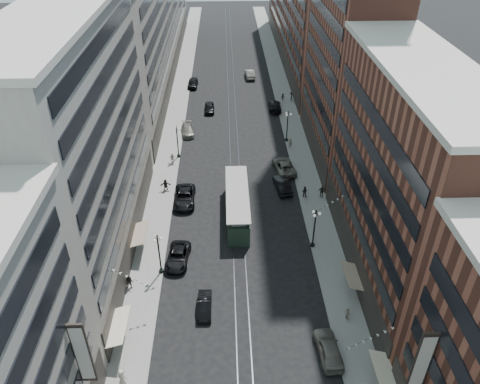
{
  "coord_description": "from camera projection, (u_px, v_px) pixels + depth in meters",
  "views": [
    {
      "loc": [
        -1.37,
        -12.26,
        38.59
      ],
      "look_at": [
        0.31,
        37.13,
        5.0
      ],
      "focal_mm": 35.0,
      "sensor_mm": 36.0,
      "label": 1
    }
  ],
  "objects": [
    {
      "name": "pedestrian_2",
      "position": [
        129.0,
        282.0,
        51.95
      ],
      "size": [
        1.02,
        0.69,
        1.91
      ],
      "primitive_type": "imported",
      "rotation": [
        0.0,
        0.0,
        -0.21
      ],
      "color": "black",
      "rests_on": "sidewalk_west"
    },
    {
      "name": "rail_east",
      "position": [
        236.0,
        117.0,
        89.74
      ],
      "size": [
        0.12,
        180.0,
        0.02
      ],
      "primitive_type": "cube",
      "color": "#2D2D33",
      "rests_on": "ground"
    },
    {
      "name": "pedestrian_8",
      "position": [
        290.0,
        142.0,
        79.18
      ],
      "size": [
        0.68,
        0.46,
        1.81
      ],
      "primitive_type": "imported",
      "rotation": [
        0.0,
        0.0,
        3.19
      ],
      "color": "gray",
      "rests_on": "sidewalk_east"
    },
    {
      "name": "building_west_mid",
      "position": [
        82.0,
        148.0,
        50.8
      ],
      "size": [
        8.0,
        36.0,
        28.0
      ],
      "primitive_type": "cube",
      "color": "gray",
      "rests_on": "ground"
    },
    {
      "name": "sidewalk_west",
      "position": [
        175.0,
        118.0,
        89.38
      ],
      "size": [
        4.0,
        180.0,
        0.15
      ],
      "primitive_type": "cube",
      "color": "gray",
      "rests_on": "ground"
    },
    {
      "name": "building_east_mid",
      "position": [
        403.0,
        183.0,
        48.74
      ],
      "size": [
        8.0,
        30.0,
        24.0
      ],
      "primitive_type": "cube",
      "color": "brown",
      "rests_on": "ground"
    },
    {
      "name": "building_east_far",
      "position": [
        300.0,
        8.0,
        112.39
      ],
      "size": [
        8.0,
        72.0,
        24.0
      ],
      "primitive_type": "cube",
      "color": "brown",
      "rests_on": "ground"
    },
    {
      "name": "car_5",
      "position": [
        205.0,
        306.0,
        49.65
      ],
      "size": [
        1.47,
        4.2,
        1.38
      ],
      "primitive_type": "imported",
      "rotation": [
        0.0,
        0.0,
        -0.0
      ],
      "color": "black",
      "rests_on": "ground"
    },
    {
      "name": "pedestrian_5",
      "position": [
        166.0,
        185.0,
        68.39
      ],
      "size": [
        1.64,
        0.63,
        1.73
      ],
      "primitive_type": "imported",
      "rotation": [
        0.0,
        0.0,
        0.11
      ],
      "color": "black",
      "rests_on": "sidewalk_west"
    },
    {
      "name": "sidewalk_east",
      "position": [
        290.0,
        116.0,
        89.99
      ],
      "size": [
        4.0,
        180.0,
        0.15
      ],
      "primitive_type": "cube",
      "color": "gray",
      "rests_on": "ground"
    },
    {
      "name": "car_11",
      "position": [
        284.0,
        166.0,
        73.1
      ],
      "size": [
        3.59,
        6.49,
        1.72
      ],
      "primitive_type": "imported",
      "rotation": [
        0.0,
        0.0,
        3.27
      ],
      "color": "slate",
      "rests_on": "ground"
    },
    {
      "name": "streetcar",
      "position": [
        237.0,
        205.0,
        63.0
      ],
      "size": [
        3.01,
        13.59,
        3.76
      ],
      "color": "#233729",
      "rests_on": "ground"
    },
    {
      "name": "car_13",
      "position": [
        209.0,
        108.0,
        91.57
      ],
      "size": [
        1.96,
        4.72,
        1.6
      ],
      "primitive_type": "imported",
      "rotation": [
        0.0,
        0.0,
        0.01
      ],
      "color": "black",
      "rests_on": "ground"
    },
    {
      "name": "pedestrian_7",
      "position": [
        304.0,
        191.0,
        66.96
      ],
      "size": [
        0.94,
        0.7,
        1.72
      ],
      "primitive_type": "imported",
      "rotation": [
        0.0,
        0.0,
        2.81
      ],
      "color": "black",
      "rests_on": "sidewalk_east"
    },
    {
      "name": "rail_west",
      "position": [
        229.0,
        117.0,
        89.7
      ],
      "size": [
        0.12,
        180.0,
        0.02
      ],
      "primitive_type": "cube",
      "color": "#2D2D33",
      "rests_on": "ground"
    },
    {
      "name": "car_14",
      "position": [
        250.0,
        74.0,
        106.86
      ],
      "size": [
        2.29,
        5.52,
        1.78
      ],
      "primitive_type": "imported",
      "rotation": [
        0.0,
        0.0,
        3.22
      ],
      "color": "gray",
      "rests_on": "ground"
    },
    {
      "name": "pedestrian_extra_1",
      "position": [
        322.0,
        191.0,
        66.86
      ],
      "size": [
        1.17,
        0.72,
        1.86
      ],
      "primitive_type": "imported",
      "rotation": [
        0.0,
        0.0,
        6.06
      ],
      "color": "black",
      "rests_on": "sidewalk_east"
    },
    {
      "name": "building_west_far",
      "position": [
        153.0,
        14.0,
        103.43
      ],
      "size": [
        8.0,
        90.0,
        26.0
      ],
      "primitive_type": "cube",
      "color": "gray",
      "rests_on": "ground"
    },
    {
      "name": "car_2",
      "position": [
        178.0,
        257.0,
        55.89
      ],
      "size": [
        3.03,
        5.73,
        1.53
      ],
      "primitive_type": "imported",
      "rotation": [
        0.0,
        0.0,
        -0.09
      ],
      "color": "black",
      "rests_on": "ground"
    },
    {
      "name": "car_12",
      "position": [
        275.0,
        106.0,
        92.2
      ],
      "size": [
        2.51,
        5.84,
        1.68
      ],
      "primitive_type": "imported",
      "rotation": [
        0.0,
        0.0,
        3.11
      ],
      "color": "black",
      "rests_on": "ground"
    },
    {
      "name": "lamppost_sw_mid",
      "position": [
        177.0,
        141.0,
        75.33
      ],
      "size": [
        1.03,
        1.14,
        5.52
      ],
      "color": "black",
      "rests_on": "sidewalk_west"
    },
    {
      "name": "car_7",
      "position": [
        184.0,
        197.0,
        66.03
      ],
      "size": [
        2.94,
        6.29,
        1.74
      ],
      "primitive_type": "imported",
      "rotation": [
        0.0,
        0.0,
        0.01
      ],
      "color": "black",
      "rests_on": "ground"
    },
    {
      "name": "car_8",
      "position": [
        188.0,
        130.0,
        83.64
      ],
      "size": [
        2.72,
        5.38,
        1.5
      ],
      "primitive_type": "imported",
      "rotation": [
        0.0,
        0.0,
        0.12
      ],
      "color": "slate",
      "rests_on": "ground"
    },
    {
      "name": "car_10",
      "position": [
        282.0,
        185.0,
        68.67
      ],
      "size": [
        2.52,
        5.46,
        1.74
      ],
      "primitive_type": "imported",
      "rotation": [
        0.0,
        0.0,
        3.28
      ],
      "color": "black",
      "rests_on": "ground"
    },
    {
      "name": "pedestrian_9",
      "position": [
        283.0,
        97.0,
        95.66
      ],
      "size": [
        1.02,
        0.53,
        1.51
      ],
      "primitive_type": "imported",
      "rotation": [
        0.0,
        0.0,
        0.13
      ],
      "color": "black",
      "rests_on": "sidewalk_east"
    },
    {
      "name": "building_east_tower",
      "position": [
        352.0,
        23.0,
        66.83
      ],
      "size": [
        8.0,
        26.0,
        42.0
      ],
      "primitive_type": "cube",
      "color": "brown",
      "rests_on": "ground"
    },
    {
      "name": "pedestrian_extra_0",
      "position": [
        291.0,
        96.0,
        95.57
      ],
      "size": [
        0.75,
        1.25,
        1.81
      ],
      "primitive_type": "imported",
      "rotation": [
        0.0,
        0.0,
        4.47
      ],
      "color": "black",
      "rests_on": "sidewalk_east"
    },
    {
      "name": "ground",
      "position": [
        234.0,
        142.0,
        81.46
      ],
      "size": [
        220.0,
        220.0,
        0.0
      ],
      "primitive_type": "plane",
      "color": "black",
      "rests_on": "ground"
    },
    {
      "name": "lamppost_sw_far",
      "position": [
        159.0,
        253.0,
        53.01
      ],
      "size": [
        1.03,
        1.14,
        5.52
      ],
      "color": "black",
      "rests_on": "sidewalk_west"
    },
    {
      "name": "pedestrian_4",
      "position": [
        348.0,
        313.0,
        48.44
      ],
      "size": [
        0.76,
        1.0,
        1.55
      ],
      "primitive_type": "imported",
      "rotation": [
        0.0,
        0.0,
        2.01
      ],
      "color": "#B2A493",
      "rests_on": "sidewalk_east"
    },
    {
      "name": "car_4",
      "position": [
        329.0,
        349.0,
        44.91
      ],
      "size": [
        2.42,
        5.33,
        1.77
      ],
      "primitive_type": "imported",
      "rotation": [
        0.0,
        0.0,
        3.21
      ],
      "color": "slate",
      "rests_on": "ground"
    },
    {
      "name": "pedestrian_6",
      "position": [
        172.0,
        158.0,
        74.85
      ],
      "size": [
        1.04,
        0.61,
        1.67
      ],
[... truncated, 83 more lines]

